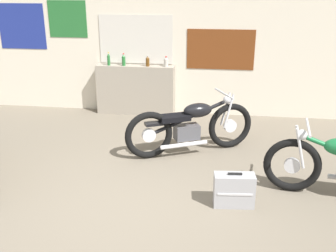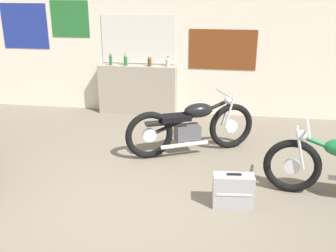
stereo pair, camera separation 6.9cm
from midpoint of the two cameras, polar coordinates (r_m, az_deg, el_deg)
ground_plane at (r=4.77m, az=-5.32°, el=-11.79°), size 24.00×24.00×0.00m
wall_back at (r=7.82m, az=0.90°, el=11.91°), size 10.00×0.07×2.80m
sill_counter at (r=7.95m, az=-4.19°, el=5.29°), size 1.55×0.28×0.98m
bottle_leftmost at (r=7.90m, az=-8.07°, el=9.56°), size 0.06×0.06×0.26m
bottle_left_center at (r=7.84m, az=-5.92°, el=9.50°), size 0.07×0.07×0.24m
bottle_center at (r=7.73m, az=-2.44°, el=9.37°), size 0.07×0.07×0.22m
bottle_right_center at (r=7.70m, az=0.25°, el=9.27°), size 0.09×0.09×0.20m
motorcycle_black at (r=6.04m, az=3.76°, el=-0.08°), size 1.91×1.03×0.93m
hard_case_silver at (r=4.77m, az=9.84°, el=-9.22°), size 0.50×0.25×0.43m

